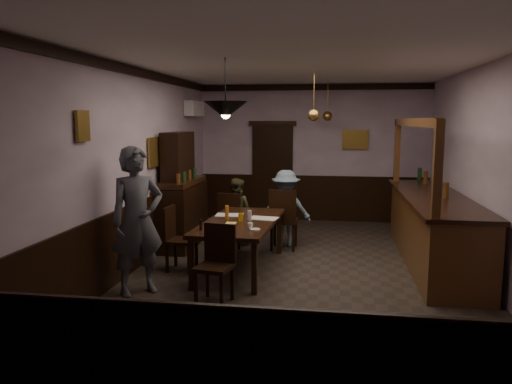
% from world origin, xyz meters
% --- Properties ---
extents(room, '(5.01, 8.01, 3.01)m').
position_xyz_m(room, '(0.00, 0.00, 1.50)').
color(room, '#2D2621').
rests_on(room, ground).
extents(dining_table, '(1.11, 2.25, 0.75)m').
position_xyz_m(dining_table, '(-0.90, 0.04, 0.69)').
color(dining_table, black).
rests_on(dining_table, ground).
extents(chair_far_left, '(0.49, 0.49, 0.97)m').
position_xyz_m(chair_far_left, '(-1.30, 1.33, 0.53)').
color(chair_far_left, black).
rests_on(chair_far_left, ground).
extents(chair_far_right, '(0.48, 0.48, 1.06)m').
position_xyz_m(chair_far_right, '(-0.39, 1.28, 0.58)').
color(chair_far_right, black).
rests_on(chair_far_right, ground).
extents(chair_near, '(0.48, 0.48, 0.95)m').
position_xyz_m(chair_near, '(-0.96, -1.28, 0.52)').
color(chair_near, black).
rests_on(chair_near, ground).
extents(chair_side, '(0.44, 0.44, 0.96)m').
position_xyz_m(chair_side, '(-1.84, -0.11, 0.53)').
color(chair_side, black).
rests_on(chair_side, ground).
extents(person_standing, '(0.82, 0.80, 1.90)m').
position_xyz_m(person_standing, '(-2.01, -1.16, 0.95)').
color(person_standing, '#4C4D56').
rests_on(person_standing, ground).
extents(person_seated_left, '(0.70, 0.62, 1.19)m').
position_xyz_m(person_seated_left, '(-1.27, 1.61, 0.60)').
color(person_seated_left, '#48472B').
rests_on(person_seated_left, ground).
extents(person_seated_right, '(0.88, 0.52, 1.35)m').
position_xyz_m(person_seated_right, '(-0.37, 1.56, 0.68)').
color(person_seated_right, slate).
rests_on(person_seated_right, ground).
extents(newspaper_left, '(0.45, 0.34, 0.01)m').
position_xyz_m(newspaper_left, '(-1.15, 0.42, 0.75)').
color(newspaper_left, silver).
rests_on(newspaper_left, dining_table).
extents(newspaper_right, '(0.46, 0.36, 0.01)m').
position_xyz_m(newspaper_right, '(-0.58, 0.23, 0.75)').
color(newspaper_right, silver).
rests_on(newspaper_right, dining_table).
extents(napkin, '(0.16, 0.16, 0.00)m').
position_xyz_m(napkin, '(-1.00, -0.17, 0.75)').
color(napkin, '#E5C354').
rests_on(napkin, dining_table).
extents(saucer, '(0.15, 0.15, 0.01)m').
position_xyz_m(saucer, '(-0.59, -0.55, 0.76)').
color(saucer, white).
rests_on(saucer, dining_table).
extents(coffee_cup, '(0.08, 0.08, 0.07)m').
position_xyz_m(coffee_cup, '(-0.66, -0.52, 0.80)').
color(coffee_cup, white).
rests_on(coffee_cup, saucer).
extents(pastry_plate, '(0.22, 0.22, 0.01)m').
position_xyz_m(pastry_plate, '(-1.00, -0.47, 0.76)').
color(pastry_plate, white).
rests_on(pastry_plate, dining_table).
extents(pastry_ring_a, '(0.13, 0.13, 0.04)m').
position_xyz_m(pastry_ring_a, '(-1.02, -0.55, 0.79)').
color(pastry_ring_a, '#C68C47').
rests_on(pastry_ring_a, pastry_plate).
extents(pastry_ring_b, '(0.13, 0.13, 0.04)m').
position_xyz_m(pastry_ring_b, '(-0.93, -0.50, 0.79)').
color(pastry_ring_b, '#C68C47').
rests_on(pastry_ring_b, pastry_plate).
extents(soda_can, '(0.07, 0.07, 0.12)m').
position_xyz_m(soda_can, '(-0.89, -0.03, 0.81)').
color(soda_can, yellow).
rests_on(soda_can, dining_table).
extents(beer_glass, '(0.06, 0.06, 0.20)m').
position_xyz_m(beer_glass, '(-1.12, 0.12, 0.85)').
color(beer_glass, '#BF721E').
rests_on(beer_glass, dining_table).
extents(water_glass, '(0.06, 0.06, 0.15)m').
position_xyz_m(water_glass, '(-0.76, 0.04, 0.82)').
color(water_glass, silver).
rests_on(water_glass, dining_table).
extents(pepper_mill, '(0.04, 0.04, 0.14)m').
position_xyz_m(pepper_mill, '(-1.31, -0.68, 0.82)').
color(pepper_mill, black).
rests_on(pepper_mill, dining_table).
extents(sideboard, '(0.54, 1.52, 2.01)m').
position_xyz_m(sideboard, '(-2.21, 1.33, 0.81)').
color(sideboard, black).
rests_on(sideboard, ground).
extents(bar_counter, '(0.93, 4.00, 2.24)m').
position_xyz_m(bar_counter, '(1.99, 0.87, 0.57)').
color(bar_counter, '#4E2B15').
rests_on(bar_counter, ground).
extents(door_back, '(0.90, 0.06, 2.10)m').
position_xyz_m(door_back, '(-0.90, 3.95, 1.05)').
color(door_back, black).
rests_on(door_back, ground).
extents(ac_unit, '(0.20, 0.85, 0.30)m').
position_xyz_m(ac_unit, '(-2.38, 2.90, 2.45)').
color(ac_unit, white).
rests_on(ac_unit, ground).
extents(picture_left_small, '(0.04, 0.28, 0.36)m').
position_xyz_m(picture_left_small, '(-2.46, -1.60, 2.15)').
color(picture_left_small, olive).
rests_on(picture_left_small, ground).
extents(picture_left_large, '(0.04, 0.62, 0.48)m').
position_xyz_m(picture_left_large, '(-2.46, 0.80, 1.70)').
color(picture_left_large, olive).
rests_on(picture_left_large, ground).
extents(picture_back, '(0.55, 0.04, 0.42)m').
position_xyz_m(picture_back, '(0.90, 3.96, 1.80)').
color(picture_back, olive).
rests_on(picture_back, ground).
extents(pendant_iron, '(0.56, 0.56, 0.77)m').
position_xyz_m(pendant_iron, '(-0.94, -0.76, 2.34)').
color(pendant_iron, black).
rests_on(pendant_iron, ground).
extents(pendant_brass_mid, '(0.20, 0.20, 0.81)m').
position_xyz_m(pendant_brass_mid, '(0.10, 1.31, 2.30)').
color(pendant_brass_mid, '#BF8C3F').
rests_on(pendant_brass_mid, ground).
extents(pendant_brass_far, '(0.20, 0.20, 0.81)m').
position_xyz_m(pendant_brass_far, '(0.30, 3.35, 2.30)').
color(pendant_brass_far, '#BF8C3F').
rests_on(pendant_brass_far, ground).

